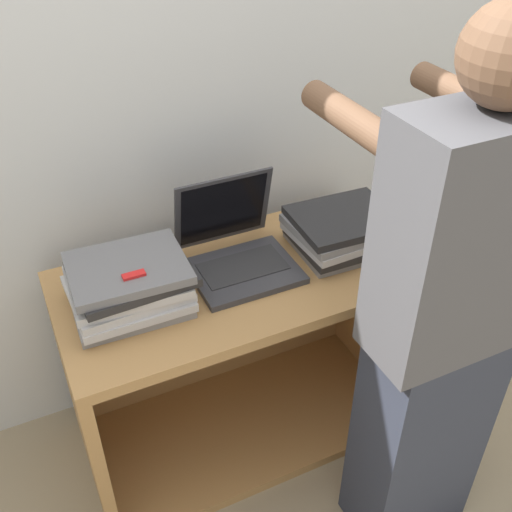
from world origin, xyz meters
The scene contains 8 objects.
ground_plane centered at (0.00, 0.00, 0.00)m, with size 12.00×12.00×0.00m, color gray.
wall_back centered at (0.00, 0.65, 1.20)m, with size 8.00×0.05×2.40m.
cart centered at (0.00, 0.34, 0.35)m, with size 1.12×0.55×0.70m.
laptop_open centered at (0.00, 0.33, 0.75)m, with size 0.31×0.31×0.26m.
laptop_stack_left centered at (-0.34, 0.27, 0.77)m, with size 0.34×0.27×0.15m.
laptop_stack_right centered at (0.34, 0.27, 0.76)m, with size 0.33×0.27×0.12m.
person centered at (0.31, -0.24, 0.78)m, with size 0.40×0.52×1.56m.
inventory_tag centered at (-0.34, 0.21, 0.85)m, with size 0.06×0.02×0.01m.
Camera 1 is at (-0.58, -1.03, 1.79)m, focal length 42.00 mm.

